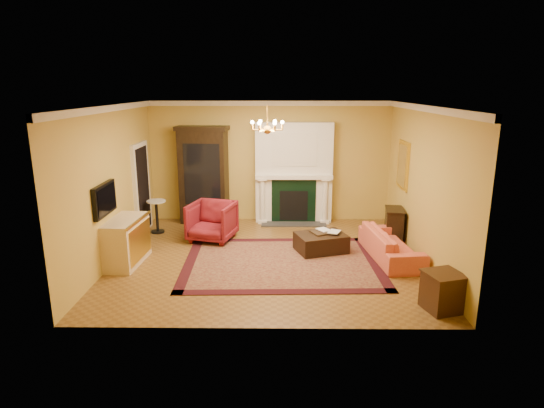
{
  "coord_description": "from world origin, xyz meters",
  "views": [
    {
      "loc": [
        0.19,
        -8.56,
        3.33
      ],
      "look_at": [
        0.08,
        0.3,
        1.04
      ],
      "focal_mm": 30.0,
      "sensor_mm": 36.0,
      "label": 1
    }
  ],
  "objects_px": {
    "pedestal_table": "(157,214)",
    "commode": "(125,241)",
    "coral_sofa": "(391,240)",
    "china_cabinet": "(204,177)",
    "console_table": "(394,225)",
    "end_table": "(443,292)",
    "wingback_armchair": "(212,220)",
    "leather_ottoman": "(321,242)"
  },
  "relations": [
    {
      "from": "wingback_armchair",
      "to": "leather_ottoman",
      "type": "height_order",
      "value": "wingback_armchair"
    },
    {
      "from": "pedestal_table",
      "to": "console_table",
      "type": "distance_m",
      "value": 5.43
    },
    {
      "from": "china_cabinet",
      "to": "console_table",
      "type": "relative_size",
      "value": 3.27
    },
    {
      "from": "china_cabinet",
      "to": "wingback_armchair",
      "type": "height_order",
      "value": "china_cabinet"
    },
    {
      "from": "leather_ottoman",
      "to": "coral_sofa",
      "type": "bearing_deg",
      "value": -32.57
    },
    {
      "from": "commode",
      "to": "end_table",
      "type": "relative_size",
      "value": 2.07
    },
    {
      "from": "wingback_armchair",
      "to": "console_table",
      "type": "xyz_separation_m",
      "value": [
        4.04,
        0.02,
        -0.13
      ]
    },
    {
      "from": "end_table",
      "to": "leather_ottoman",
      "type": "bearing_deg",
      "value": 122.63
    },
    {
      "from": "commode",
      "to": "coral_sofa",
      "type": "xyz_separation_m",
      "value": [
        5.19,
        0.35,
        -0.07
      ]
    },
    {
      "from": "end_table",
      "to": "console_table",
      "type": "distance_m",
      "value": 3.26
    },
    {
      "from": "china_cabinet",
      "to": "coral_sofa",
      "type": "height_order",
      "value": "china_cabinet"
    },
    {
      "from": "console_table",
      "to": "leather_ottoman",
      "type": "distance_m",
      "value": 1.84
    },
    {
      "from": "china_cabinet",
      "to": "commode",
      "type": "relative_size",
      "value": 1.93
    },
    {
      "from": "china_cabinet",
      "to": "pedestal_table",
      "type": "xyz_separation_m",
      "value": [
        -0.99,
        -0.89,
        -0.7
      ]
    },
    {
      "from": "china_cabinet",
      "to": "coral_sofa",
      "type": "distance_m",
      "value": 4.84
    },
    {
      "from": "pedestal_table",
      "to": "leather_ottoman",
      "type": "distance_m",
      "value": 3.93
    },
    {
      "from": "pedestal_table",
      "to": "leather_ottoman",
      "type": "xyz_separation_m",
      "value": [
        3.72,
        -1.23,
        -0.25
      ]
    },
    {
      "from": "china_cabinet",
      "to": "leather_ottoman",
      "type": "relative_size",
      "value": 2.34
    },
    {
      "from": "console_table",
      "to": "china_cabinet",
      "type": "bearing_deg",
      "value": 171.82
    },
    {
      "from": "china_cabinet",
      "to": "pedestal_table",
      "type": "height_order",
      "value": "china_cabinet"
    },
    {
      "from": "wingback_armchair",
      "to": "leather_ottoman",
      "type": "distance_m",
      "value": 2.48
    },
    {
      "from": "china_cabinet",
      "to": "leather_ottoman",
      "type": "distance_m",
      "value": 3.59
    },
    {
      "from": "coral_sofa",
      "to": "commode",
      "type": "bearing_deg",
      "value": 87.53
    },
    {
      "from": "leather_ottoman",
      "to": "console_table",
      "type": "bearing_deg",
      "value": 5.15
    },
    {
      "from": "console_table",
      "to": "pedestal_table",
      "type": "bearing_deg",
      "value": -176.04
    },
    {
      "from": "pedestal_table",
      "to": "china_cabinet",
      "type": "bearing_deg",
      "value": 41.87
    },
    {
      "from": "china_cabinet",
      "to": "leather_ottoman",
      "type": "bearing_deg",
      "value": -31.91
    },
    {
      "from": "end_table",
      "to": "pedestal_table",
      "type": "bearing_deg",
      "value": 144.83
    },
    {
      "from": "coral_sofa",
      "to": "china_cabinet",
      "type": "bearing_deg",
      "value": 52.66
    },
    {
      "from": "china_cabinet",
      "to": "pedestal_table",
      "type": "relative_size",
      "value": 2.97
    },
    {
      "from": "end_table",
      "to": "leather_ottoman",
      "type": "distance_m",
      "value": 3.01
    },
    {
      "from": "commode",
      "to": "leather_ottoman",
      "type": "bearing_deg",
      "value": 14.1
    },
    {
      "from": "china_cabinet",
      "to": "wingback_armchair",
      "type": "relative_size",
      "value": 2.41
    },
    {
      "from": "commode",
      "to": "leather_ottoman",
      "type": "xyz_separation_m",
      "value": [
        3.83,
        0.69,
        -0.25
      ]
    },
    {
      "from": "coral_sofa",
      "to": "end_table",
      "type": "distance_m",
      "value": 2.2
    },
    {
      "from": "wingback_armchair",
      "to": "end_table",
      "type": "relative_size",
      "value": 1.65
    },
    {
      "from": "pedestal_table",
      "to": "commode",
      "type": "relative_size",
      "value": 0.65
    },
    {
      "from": "wingback_armchair",
      "to": "coral_sofa",
      "type": "relative_size",
      "value": 0.49
    },
    {
      "from": "commode",
      "to": "end_table",
      "type": "xyz_separation_m",
      "value": [
        5.45,
        -1.84,
        -0.16
      ]
    },
    {
      "from": "commode",
      "to": "leather_ottoman",
      "type": "distance_m",
      "value": 3.9
    },
    {
      "from": "console_table",
      "to": "end_table",
      "type": "bearing_deg",
      "value": -81.77
    },
    {
      "from": "pedestal_table",
      "to": "commode",
      "type": "distance_m",
      "value": 1.93
    }
  ]
}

